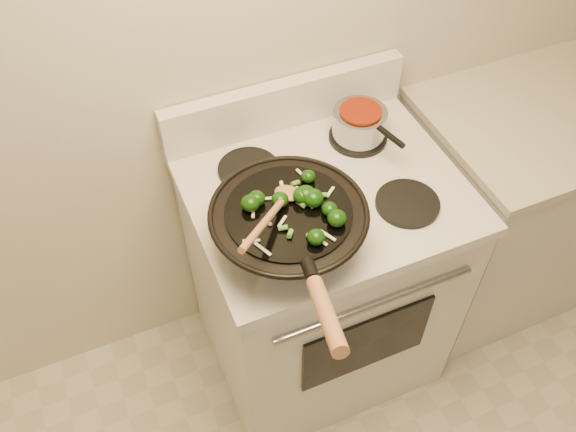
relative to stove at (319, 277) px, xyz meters
name	(u,v)px	position (x,y,z in m)	size (l,w,h in m)	color
stove	(319,277)	(0.00, 0.00, 0.00)	(0.78, 0.67, 1.08)	silver
counter_unit	(522,201)	(0.87, 0.03, -0.01)	(0.87, 0.62, 0.91)	silver
wok	(289,226)	(-0.18, -0.16, 0.53)	(0.40, 0.66, 0.26)	black
stirfry	(299,203)	(-0.15, -0.15, 0.60)	(0.28, 0.26, 0.05)	black
wooden_spoon	(276,208)	(-0.22, -0.16, 0.62)	(0.24, 0.25, 0.12)	#98633B
saucepan	(360,123)	(0.18, 0.15, 0.51)	(0.16, 0.26, 0.10)	#919399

